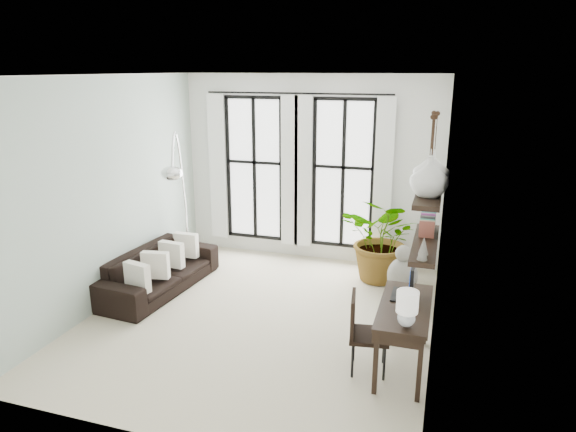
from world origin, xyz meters
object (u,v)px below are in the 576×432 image
at_px(plant, 384,239).
at_px(desk, 404,311).
at_px(buddha, 402,279).
at_px(arc_lamp, 178,166).
at_px(sofa, 159,270).
at_px(desk_chair, 362,328).

xyz_separation_m(plant, desk, (0.53, -2.49, 0.02)).
bearing_deg(plant, buddha, -63.07).
relative_size(arc_lamp, buddha, 2.72).
relative_size(desk, arc_lamp, 0.55).
bearing_deg(desk, plant, 102.07).
height_order(sofa, desk, desk).
bearing_deg(arc_lamp, desk, -24.72).
distance_m(desk, buddha, 1.81).
bearing_deg(arc_lamp, desk_chair, -29.43).
bearing_deg(sofa, plant, -61.62).
distance_m(desk_chair, buddha, 1.93).
bearing_deg(buddha, desk, -84.66).
bearing_deg(buddha, sofa, -169.54).
height_order(sofa, buddha, buddha).
distance_m(desk_chair, arc_lamp, 3.91).
bearing_deg(desk_chair, plant, 84.18).
xyz_separation_m(desk, arc_lamp, (-3.64, 1.68, 1.11)).
xyz_separation_m(sofa, plant, (3.21, 1.38, 0.38)).
bearing_deg(desk, sofa, 163.54).
distance_m(sofa, arc_lamp, 1.62).
distance_m(sofa, desk_chair, 3.55).
bearing_deg(desk, buddha, 95.34).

